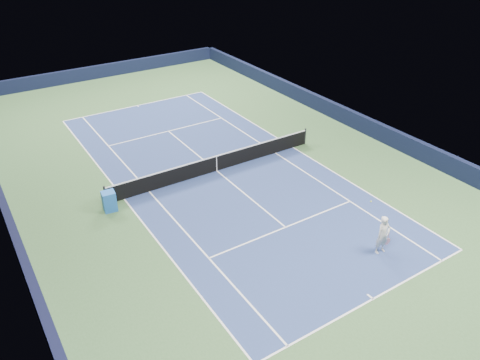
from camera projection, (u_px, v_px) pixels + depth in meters
ground at (217, 171)px, 26.49m from camera, size 40.00×40.00×0.00m
wall_far at (102, 71)px, 40.59m from camera, size 22.00×0.35×1.10m
wall_right at (356, 121)px, 31.24m from camera, size 0.35×40.00×1.10m
wall_left at (10, 224)px, 21.18m from camera, size 0.35×40.00×1.10m
court_surface at (217, 171)px, 26.49m from camera, size 10.97×23.77×0.01m
baseline_far at (137, 105)px, 35.10m from camera, size 10.97×0.08×0.00m
baseline_near at (373, 299)px, 17.86m from camera, size 10.97×0.08×0.00m
sideline_doubles_right at (293, 147)px, 29.03m from camera, size 0.08×23.77×0.00m
sideline_doubles_left at (124, 199)px, 23.93m from camera, size 0.08×23.77×0.00m
sideline_singles_right at (275, 153)px, 28.40m from camera, size 0.08×23.77×0.00m
sideline_singles_left at (149, 191)px, 24.57m from camera, size 0.08×23.77×0.00m
service_line_far at (168, 131)px, 31.12m from camera, size 8.23×0.08×0.00m
service_line_near at (286, 227)px, 21.84m from camera, size 8.23×0.08×0.00m
center_service_line at (217, 171)px, 26.48m from camera, size 0.08×12.80×0.00m
center_mark_far at (138, 106)px, 34.99m from camera, size 0.08×0.30×0.00m
center_mark_near at (370, 297)px, 17.97m from camera, size 0.08×0.30×0.00m
tennis_net at (217, 163)px, 26.23m from camera, size 12.90×0.10×1.07m
sponsor_cube at (109, 201)px, 22.83m from camera, size 0.69×0.64×1.03m
tennis_player at (383, 235)px, 19.86m from camera, size 0.83×1.28×2.05m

